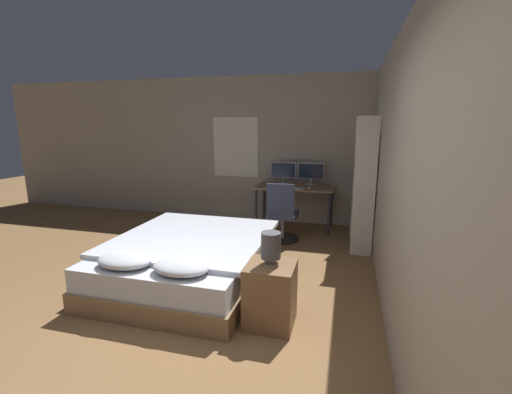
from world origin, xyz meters
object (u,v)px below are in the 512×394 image
keyboard (293,188)px  bookshelf (364,179)px  office_chair (282,218)px  bedside_lamp (271,246)px  monitor_left (283,171)px  computer_mouse (309,188)px  monitor_right (311,172)px  bed (190,259)px  desk (295,192)px  nightstand (270,294)px

keyboard → bookshelf: bookshelf is taller
keyboard → bookshelf: size_ratio=0.19×
keyboard → office_chair: 0.64m
bookshelf → bedside_lamp: bearing=-110.7°
monitor_left → keyboard: bearing=-62.3°
bedside_lamp → computer_mouse: bedside_lamp is taller
monitor_right → keyboard: size_ratio=1.25×
computer_mouse → bed: bearing=-118.1°
desk → monitor_right: monitor_right is taller
monitor_left → bookshelf: bookshelf is taller
bookshelf → desk: bearing=145.9°
monitor_right → monitor_left: bearing=180.0°
keyboard → bookshelf: (1.12, -0.52, 0.28)m
bed → monitor_right: (1.13, 2.65, 0.73)m
bedside_lamp → monitor_right: 3.31m
nightstand → monitor_left: bearing=98.6°
computer_mouse → office_chair: size_ratio=0.07×
nightstand → monitor_left: (-0.50, 3.30, 0.69)m
monitor_left → computer_mouse: 0.75m
bookshelf → monitor_left: bearing=143.9°
nightstand → desk: size_ratio=0.44×
bedside_lamp → desk: bedside_lamp is taller
monitor_left → computer_mouse: monitor_left is taller
nightstand → bedside_lamp: size_ratio=1.94×
bedside_lamp → monitor_left: 3.34m
desk → bookshelf: (1.12, -0.76, 0.38)m
bed → office_chair: size_ratio=2.21×
nightstand → monitor_left: monitor_left is taller
desk → keyboard: keyboard is taller
keyboard → monitor_left: bearing=117.7°
bed → keyboard: (0.88, 2.17, 0.51)m
nightstand → bed: bearing=150.0°
desk → monitor_left: 0.47m
desk → keyboard: (0.00, -0.24, 0.10)m
nightstand → bookshelf: bearing=69.3°
bedside_lamp → office_chair: size_ratio=0.32×
desk → monitor_right: size_ratio=2.86×
monitor_right → bed: bearing=-113.1°
bed → bedside_lamp: bedside_lamp is taller
office_chair → monitor_left: bearing=99.8°
nightstand → keyboard: size_ratio=1.56×
bookshelf → computer_mouse: bearing=148.3°
bedside_lamp → computer_mouse: size_ratio=4.33×
desk → keyboard: size_ratio=3.57×
office_chair → bedside_lamp: bearing=-81.9°
keyboard → bedside_lamp: bearing=-85.0°
monitor_left → bed: bearing=-103.3°
office_chair → bed: bearing=-115.6°
nightstand → computer_mouse: 2.86m
bed → monitor_right: size_ratio=4.46×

